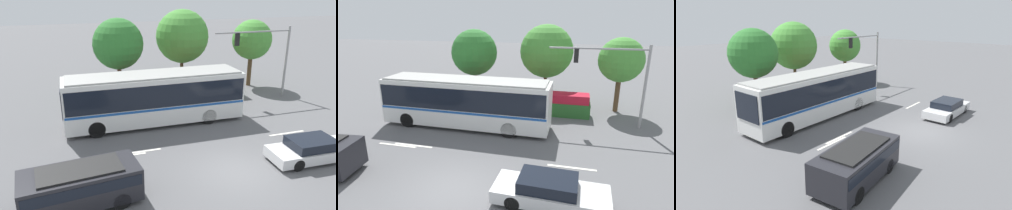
# 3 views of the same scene
# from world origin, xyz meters

# --- Properties ---
(ground_plane) EXTENTS (140.00, 140.00, 0.00)m
(ground_plane) POSITION_xyz_m (0.00, 0.00, 0.00)
(ground_plane) COLOR #5B5B5E
(city_bus) EXTENTS (11.28, 2.73, 3.28)m
(city_bus) POSITION_xyz_m (-2.08, 7.00, 1.87)
(city_bus) COLOR silver
(city_bus) RESTS_ON ground
(sedan_foreground) EXTENTS (4.61, 1.91, 1.17)m
(sedan_foreground) POSITION_xyz_m (4.25, -0.06, 0.56)
(sedan_foreground) COLOR silver
(sedan_foreground) RESTS_ON ground
(suv_left_lane) EXTENTS (4.83, 2.42, 1.67)m
(suv_left_lane) POSITION_xyz_m (-7.14, -0.35, 0.97)
(suv_left_lane) COLOR #232328
(suv_left_lane) RESTS_ON ground
(traffic_light_pole) EXTENTS (6.31, 0.24, 5.51)m
(traffic_light_pole) POSITION_xyz_m (7.64, 9.46, 3.78)
(traffic_light_pole) COLOR gray
(traffic_light_pole) RESTS_ON ground
(flowering_hedge) EXTENTS (10.72, 1.38, 1.68)m
(flowering_hedge) POSITION_xyz_m (0.76, 10.87, 0.83)
(flowering_hedge) COLOR #286028
(flowering_hedge) RESTS_ON ground
(street_tree_left) EXTENTS (3.79, 3.79, 6.21)m
(street_tree_left) POSITION_xyz_m (-3.38, 12.44, 4.29)
(street_tree_left) COLOR brown
(street_tree_left) RESTS_ON ground
(street_tree_centre) EXTENTS (4.47, 4.47, 6.59)m
(street_tree_centre) POSITION_xyz_m (2.39, 14.39, 4.35)
(street_tree_centre) COLOR brown
(street_tree_centre) RESTS_ON ground
(street_tree_right) EXTENTS (3.36, 3.36, 5.73)m
(street_tree_right) POSITION_xyz_m (8.15, 12.80, 4.02)
(street_tree_right) COLOR brown
(street_tree_right) RESTS_ON ground
(lane_stripe_near) EXTENTS (2.40, 0.16, 0.01)m
(lane_stripe_near) POSITION_xyz_m (-4.86, 3.15, 0.01)
(lane_stripe_near) COLOR silver
(lane_stripe_near) RESTS_ON ground
(lane_stripe_mid) EXTENTS (2.40, 0.16, 0.01)m
(lane_stripe_mid) POSITION_xyz_m (-3.96, 3.35, 0.01)
(lane_stripe_mid) COLOR silver
(lane_stripe_mid) RESTS_ON ground
(lane_stripe_far) EXTENTS (2.40, 0.16, 0.01)m
(lane_stripe_far) POSITION_xyz_m (5.06, 3.00, 0.01)
(lane_stripe_far) COLOR silver
(lane_stripe_far) RESTS_ON ground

